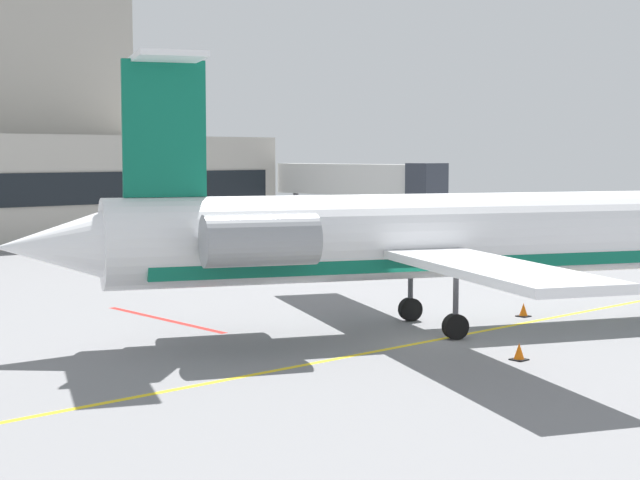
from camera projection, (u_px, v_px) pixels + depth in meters
ground at (430, 340)px, 34.23m from camera, size 120.00×120.00×0.11m
jet_bridge_west at (361, 181)px, 74.53m from camera, size 2.40×16.85×5.83m
regional_jet at (450, 236)px, 35.95m from camera, size 30.84×22.51×9.66m
baggage_tug at (281, 250)px, 56.77m from camera, size 3.51×2.95×2.06m
safety_cone_bravo at (523, 310)px, 38.89m from camera, size 0.47×0.47×0.55m
safety_cone_charlie at (519, 352)px, 30.66m from camera, size 0.47×0.47×0.55m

